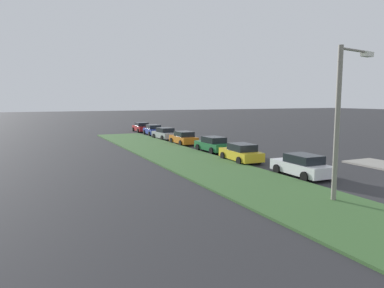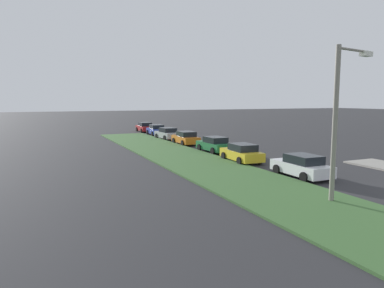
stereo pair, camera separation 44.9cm
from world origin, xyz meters
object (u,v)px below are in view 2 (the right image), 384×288
object	(u,v)px
parked_car_white	(302,166)
parked_car_yellow	(242,153)
streetlight	(340,112)
parked_car_orange	(186,138)
parked_car_silver	(167,134)
parked_car_red	(145,127)
parked_car_green	(215,145)
parked_car_blue	(156,130)

from	to	relation	value
parked_car_white	parked_car_yellow	world-z (taller)	same
streetlight	parked_car_orange	bearing A→B (deg)	-5.17
parked_car_orange	parked_car_silver	xyz separation A→B (m)	(5.81, 0.04, 0.00)
parked_car_white	parked_car_yellow	distance (m)	6.50
parked_car_silver	parked_car_red	size ratio (longest dim) A/B	1.01
parked_car_yellow	parked_car_red	world-z (taller)	same
parked_car_white	parked_car_green	xyz separation A→B (m)	(12.20, -0.06, 0.00)
parked_car_green	parked_car_red	size ratio (longest dim) A/B	1.01
parked_car_silver	parked_car_red	bearing A→B (deg)	-5.21
parked_car_yellow	parked_car_red	distance (m)	29.33
parked_car_blue	parked_car_red	distance (m)	5.62
parked_car_yellow	parked_car_orange	size ratio (longest dim) A/B	1.02
parked_car_white	parked_car_orange	size ratio (longest dim) A/B	1.00
streetlight	parked_car_white	bearing A→B (deg)	-24.41
parked_car_green	parked_car_orange	world-z (taller)	same
parked_car_silver	parked_car_blue	world-z (taller)	same
parked_car_green	parked_car_red	world-z (taller)	same
parked_car_white	parked_car_silver	xyz separation A→B (m)	(24.48, 0.21, 0.00)
parked_car_white	parked_car_green	bearing A→B (deg)	0.75
parked_car_green	parked_car_red	bearing A→B (deg)	-2.16
parked_car_white	parked_car_orange	xyz separation A→B (m)	(18.67, 0.17, 0.00)
parked_car_yellow	parked_car_silver	size ratio (longest dim) A/B	1.00
parked_car_red	parked_car_white	bearing A→B (deg)	-179.55
parked_car_yellow	parked_car_green	bearing A→B (deg)	-2.55
parked_car_yellow	parked_car_orange	bearing A→B (deg)	1.36
parked_car_red	streetlight	bearing A→B (deg)	177.25
parked_car_white	streetlight	world-z (taller)	streetlight
streetlight	parked_car_yellow	bearing A→B (deg)	-9.01
parked_car_white	parked_car_yellow	xyz separation A→B (m)	(6.48, 0.48, 0.00)
parked_car_silver	parked_car_blue	bearing A→B (deg)	-7.25
parked_car_green	parked_car_orange	size ratio (longest dim) A/B	1.01
parked_car_silver	streetlight	bearing A→B (deg)	172.96
parked_car_white	streetlight	size ratio (longest dim) A/B	0.58
parked_car_silver	parked_car_red	world-z (taller)	same
parked_car_white	parked_car_yellow	size ratio (longest dim) A/B	0.99
parked_car_white	parked_car_yellow	bearing A→B (deg)	5.28
parked_car_white	parked_car_blue	xyz separation A→B (m)	(30.18, -0.22, 0.00)
parked_car_yellow	parked_car_green	world-z (taller)	same
parked_car_green	streetlight	size ratio (longest dim) A/B	0.58
parked_car_green	parked_car_blue	bearing A→B (deg)	-2.24
parked_car_silver	streetlight	world-z (taller)	streetlight
parked_car_green	parked_car_red	xyz separation A→B (m)	(23.60, -0.17, 0.00)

